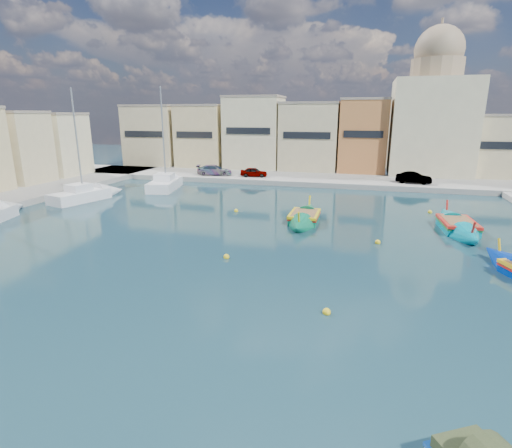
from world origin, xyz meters
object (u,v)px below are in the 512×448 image
at_px(luzzu_cyan_mid, 457,227).
at_px(yacht_north, 170,182).
at_px(yacht_midnorth, 95,194).
at_px(luzzu_green, 304,218).
at_px(church_block, 432,113).

xyz_separation_m(luzzu_cyan_mid, yacht_north, (-29.12, 11.28, 0.19)).
bearing_deg(yacht_midnorth, luzzu_green, -9.08).
bearing_deg(luzzu_cyan_mid, yacht_north, 158.81).
bearing_deg(church_block, yacht_midnorth, -145.10).
height_order(luzzu_cyan_mid, yacht_midnorth, yacht_midnorth).
relative_size(church_block, yacht_north, 1.58).
bearing_deg(yacht_north, luzzu_cyan_mid, -21.19).
bearing_deg(luzzu_cyan_mid, luzzu_green, -177.33).
relative_size(yacht_north, yacht_midnorth, 1.05).
distance_m(luzzu_cyan_mid, yacht_north, 31.23).
distance_m(church_block, yacht_north, 34.89).
bearing_deg(luzzu_cyan_mid, church_block, 87.76).
bearing_deg(yacht_north, yacht_midnorth, -116.50).
distance_m(luzzu_cyan_mid, luzzu_green, 11.27).
xyz_separation_m(church_block, luzzu_cyan_mid, (-1.05, -26.91, -8.12)).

